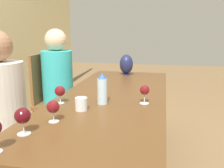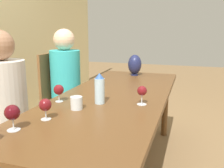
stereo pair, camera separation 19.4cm
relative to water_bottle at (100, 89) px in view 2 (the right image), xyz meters
name	(u,v)px [view 2 (the right image)]	position (x,y,z in m)	size (l,w,h in m)	color
dining_table	(113,104)	(0.24, -0.03, -0.18)	(2.23, 0.84, 0.73)	brown
water_bottle	(100,89)	(0.00, 0.00, 0.00)	(0.07, 0.07, 0.22)	silver
water_tumbler	(77,103)	(-0.17, 0.10, -0.06)	(0.08, 0.08, 0.09)	silver
vase	(135,65)	(1.14, 0.00, 0.02)	(0.15, 0.15, 0.23)	#1E234C
wine_glass_0	(59,90)	(-0.05, 0.30, -0.02)	(0.07, 0.07, 0.13)	silver
wine_glass_1	(142,91)	(0.06, -0.29, -0.01)	(0.07, 0.07, 0.13)	silver
wine_glass_3	(45,105)	(-0.40, 0.19, -0.02)	(0.07, 0.07, 0.13)	silver
wine_glass_4	(12,113)	(-0.59, 0.26, -0.01)	(0.08, 0.08, 0.14)	silver
chair_far	(60,95)	(0.79, 0.77, -0.32)	(0.44, 0.44, 0.99)	brown
person_near	(6,108)	(-0.16, 0.68, -0.16)	(0.33, 0.33, 1.25)	#2D2D38
person_far	(67,82)	(0.79, 0.68, -0.15)	(0.32, 0.32, 1.25)	#2D2D38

